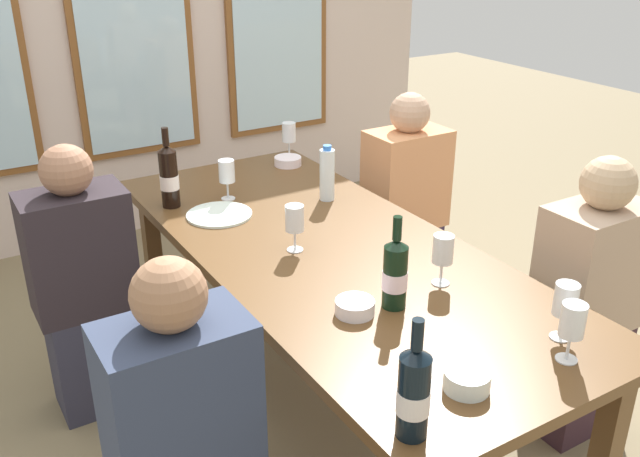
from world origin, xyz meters
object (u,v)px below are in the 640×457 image
wine_glass_2 (565,302)px  seated_person_0 (185,454)px  water_bottle (327,174)px  wine_glass_1 (295,219)px  wine_bottle_0 (414,393)px  wine_glass_5 (289,134)px  seated_person_2 (85,290)px  wine_bottle_1 (395,273)px  wine_glass_4 (227,172)px  seated_person_3 (405,210)px  dining_table (329,265)px  wine_bottle_2 (169,176)px  tasting_bowl_2 (467,380)px  white_plate_0 (219,215)px  tasting_bowl_1 (288,161)px  wine_glass_0 (443,251)px  wine_glass_3 (573,322)px  seated_person_1 (586,307)px  tasting_bowl_0 (355,307)px

wine_glass_2 → seated_person_0: 1.13m
water_bottle → wine_glass_2: 1.26m
wine_glass_1 → seated_person_0: 0.92m
wine_bottle_0 → wine_glass_5: bearing=68.8°
wine_glass_2 → seated_person_2: size_ratio=0.16×
wine_glass_5 → seated_person_2: seated_person_2 is taller
wine_bottle_0 → wine_bottle_1: wine_bottle_0 is taller
wine_glass_4 → seated_person_3: size_ratio=0.16×
dining_table → wine_glass_5: wine_glass_5 is taller
wine_bottle_2 → wine_glass_4: bearing=-11.7°
water_bottle → wine_glass_1: (-0.36, -0.36, 0.01)m
wine_glass_5 → tasting_bowl_2: bearing=-105.7°
wine_bottle_2 → wine_glass_1: 0.68m
white_plate_0 → seated_person_0: bearing=-119.1°
white_plate_0 → wine_bottle_1: 0.96m
white_plate_0 → tasting_bowl_2: bearing=-86.7°
tasting_bowl_1 → water_bottle: water_bottle is taller
wine_glass_0 → seated_person_0: bearing=-175.0°
tasting_bowl_1 → wine_glass_3: (-0.14, -1.82, 0.10)m
water_bottle → wine_glass_4: water_bottle is taller
dining_table → seated_person_0: bearing=-146.8°
wine_glass_0 → wine_glass_2: bearing=-79.2°
dining_table → wine_glass_3: bearing=-79.3°
seated_person_1 → seated_person_3: (0.00, 1.09, 0.00)m
wine_bottle_1 → wine_glass_4: 1.09m
white_plate_0 → tasting_bowl_2: size_ratio=2.22×
wine_bottle_0 → tasting_bowl_0: size_ratio=2.57×
wine_bottle_2 → wine_glass_0: wine_bottle_2 is taller
wine_glass_1 → seated_person_2: seated_person_2 is taller
wine_glass_4 → white_plate_0: bearing=-125.7°
wine_glass_1 → wine_glass_3: same height
wine_glass_2 → seated_person_1: size_ratio=0.16×
wine_glass_1 → seated_person_3: size_ratio=0.16×
wine_glass_3 → seated_person_2: 1.79m
tasting_bowl_1 → wine_glass_5: size_ratio=0.75×
white_plate_0 → water_bottle: size_ratio=1.11×
tasting_bowl_2 → seated_person_0: bearing=148.6°
dining_table → white_plate_0: white_plate_0 is taller
wine_glass_2 → seated_person_1: 0.69m
water_bottle → dining_table: bearing=-120.9°
dining_table → wine_glass_2: 0.91m
white_plate_0 → wine_glass_0: bearing=-66.6°
tasting_bowl_1 → wine_glass_2: wine_glass_2 is taller
white_plate_0 → seated_person_3: size_ratio=0.24×
water_bottle → seated_person_3: 0.64m
water_bottle → wine_glass_1: 0.51m
tasting_bowl_0 → wine_glass_1: bearing=82.7°
wine_glass_1 → wine_bottle_0: bearing=-104.2°
wine_bottle_1 → wine_glass_0: wine_bottle_1 is taller
tasting_bowl_1 → seated_person_2: (-1.09, -0.34, -0.23)m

